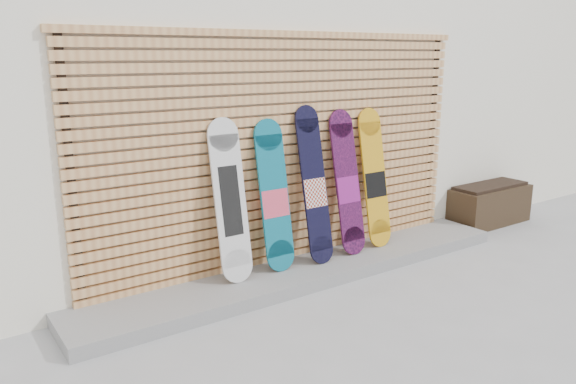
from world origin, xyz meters
The scene contains 10 objects.
ground centered at (0.00, 0.00, 0.00)m, with size 80.00×80.00×0.00m, color #949496.
building centered at (0.50, 3.50, 1.80)m, with size 12.00×5.00×3.60m, color white.
concrete_step centered at (-0.15, 0.68, 0.06)m, with size 4.60×0.70×0.12m, color gray.
slat_wall centered at (-0.15, 0.97, 1.21)m, with size 4.26×0.08×2.29m.
planter_box centered at (2.78, 0.79, 0.25)m, with size 1.13×0.47×0.51m.
snowboard_0 centered at (-0.90, 0.80, 0.84)m, with size 0.30×0.28×1.44m.
snowboard_1 centered at (-0.44, 0.81, 0.81)m, with size 0.30×0.28×1.40m.
snowboard_2 centered at (0.00, 0.77, 0.86)m, with size 0.27×0.34×1.50m.
snowboard_3 centered at (0.42, 0.78, 0.83)m, with size 0.29×0.32×1.44m.
snowboard_4 centered at (0.80, 0.79, 0.82)m, with size 0.29×0.30×1.43m.
Camera 1 is at (-3.18, -3.38, 2.09)m, focal length 35.00 mm.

